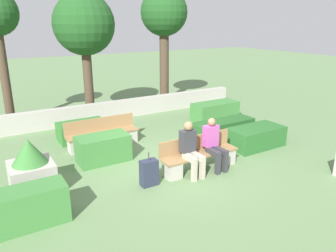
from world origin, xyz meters
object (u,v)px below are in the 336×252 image
tree_center_left (84,26)px  planter_corner_right (31,169)px  tree_center_right (164,16)px  bench_front (199,157)px  person_seated_woman (214,142)px  bench_left_side (103,136)px  suitcase (149,173)px  person_seated_man (190,146)px

tree_center_left → planter_corner_right: bearing=-120.2°
tree_center_right → bench_front: bearing=-113.4°
person_seated_woman → tree_center_left: (-1.13, 6.30, 2.73)m
bench_front → tree_center_right: 7.94m
planter_corner_right → bench_left_side: bearing=39.0°
planter_corner_right → tree_center_right: 9.32m
suitcase → tree_center_left: tree_center_left is taller
bench_left_side → suitcase: 2.92m
bench_left_side → tree_center_left: bearing=67.7°
person_seated_man → tree_center_left: 6.87m
bench_left_side → planter_corner_right: (-2.32, -1.88, 0.22)m
planter_corner_right → suitcase: planter_corner_right is taller
person_seated_woman → planter_corner_right: 4.31m
tree_center_left → person_seated_man: bearing=-86.2°
person_seated_man → bench_front: bearing=20.1°
bench_left_side → tree_center_right: 6.73m
planter_corner_right → person_seated_woman: bearing=-14.4°
person_seated_woman → planter_corner_right: (-4.17, 1.07, -0.16)m
tree_center_left → tree_center_right: size_ratio=0.93×
bench_left_side → person_seated_woman: 3.51m
suitcase → bench_front: bearing=4.2°
suitcase → person_seated_man: bearing=-1.6°
tree_center_left → bench_left_side: bearing=-102.3°
tree_center_right → person_seated_woman: bearing=-110.5°
bench_front → bench_left_side: size_ratio=0.98×
bench_front → tree_center_left: 6.94m
bench_front → bench_left_side: same height
person_seated_man → tree_center_right: 8.04m
bench_left_side → person_seated_woman: (1.86, -2.95, 0.39)m
suitcase → tree_center_right: bearing=56.9°
person_seated_man → tree_center_right: bearing=64.3°
suitcase → tree_center_left: bearing=83.6°
bench_left_side → suitcase: size_ratio=2.66×
person_seated_man → suitcase: bearing=178.4°
bench_front → tree_center_left: bearing=97.4°
bench_left_side → planter_corner_right: 2.99m
bench_left_side → tree_center_left: size_ratio=0.47×
person_seated_man → tree_center_left: bearing=93.8°
person_seated_man → tree_center_left: (-0.42, 6.29, 2.71)m
person_seated_man → suitcase: size_ratio=1.64×
suitcase → tree_center_right: (4.34, 6.65, 3.53)m
bench_left_side → person_seated_man: size_ratio=1.63×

